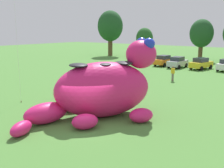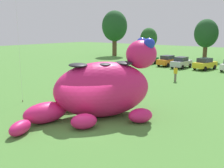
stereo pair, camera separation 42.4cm
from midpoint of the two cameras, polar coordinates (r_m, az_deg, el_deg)
ground_plane at (r=17.29m, az=-6.14°, el=-8.52°), size 160.00×160.00×0.00m
giant_inflatable_creature at (r=18.31m, az=-2.59°, el=-0.97°), size 7.18×10.37×5.32m
car_green at (r=46.56m, az=6.35°, el=5.25°), size 2.54×4.36×1.72m
car_orange at (r=44.99m, az=10.64°, el=4.91°), size 2.19×4.22×1.72m
car_silver at (r=43.05m, az=13.43°, el=4.50°), size 2.06×4.16×1.72m
car_yellow at (r=42.40m, az=18.03°, el=4.14°), size 2.54×4.36×1.72m
tree_far_left at (r=60.88m, az=-0.58°, el=12.09°), size 5.58×5.58×9.91m
tree_left at (r=56.96m, az=6.67°, el=9.59°), size 3.48×3.48×6.17m
tree_mid_left at (r=53.90m, az=18.19°, el=10.09°), size 4.36×4.36×7.74m
spectator_near_inflatable at (r=24.70m, az=-4.23°, el=-0.31°), size 0.38×0.26×1.71m
spectator_mid_field at (r=31.87m, az=12.36°, el=2.15°), size 0.38×0.26×1.71m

